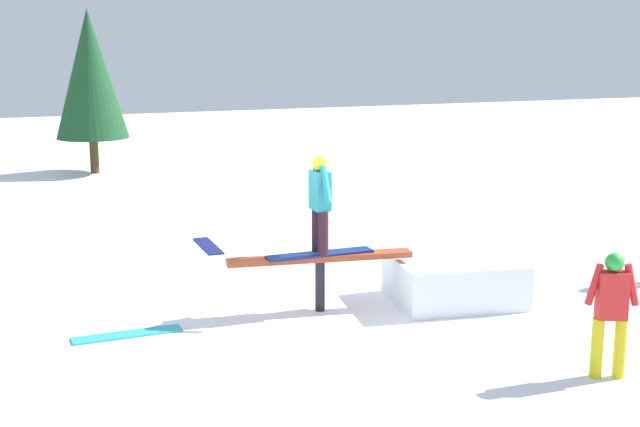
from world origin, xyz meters
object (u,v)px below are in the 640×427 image
Objects in this scene: loose_snowboard_cyan at (127,334)px; loose_snowboard_navy at (208,246)px; bystander_red at (611,308)px; main_rider_on_rail at (320,206)px; pine_tree_near at (90,74)px; rail_feature at (320,263)px.

loose_snowboard_cyan is 4.83m from loose_snowboard_navy.
loose_snowboard_navy is at bearing -46.92° from bystander_red.
main_rider_on_rail is 13.66m from pine_tree_near.
main_rider_on_rail is at bearing -171.66° from loose_snowboard_navy.
bystander_red is 0.33× the size of pine_tree_near.
bystander_red is at bearing -159.52° from loose_snowboard_navy.
loose_snowboard_navy is at bearing -82.30° from main_rider_on_rail.
main_rider_on_rail is 3.14m from loose_snowboard_cyan.
pine_tree_near is (4.10, -16.94, 1.87)m from bystander_red.
bystander_red is at bearing 130.77° from rail_feature.
rail_feature is 2.84m from loose_snowboard_cyan.
main_rider_on_rail reaches higher than bystander_red.
rail_feature is 4.34m from loose_snowboard_navy.
bystander_red is 1.12× the size of loose_snowboard_navy.
rail_feature is 1.71× the size of main_rider_on_rail.
rail_feature is 0.60× the size of pine_tree_near.
rail_feature reaches higher than loose_snowboard_cyan.
rail_feature is 1.87× the size of loose_snowboard_cyan.
pine_tree_near is (1.79, -13.49, 1.18)m from main_rider_on_rail.
main_rider_on_rail is 1.18× the size of loose_snowboard_navy.
bystander_red reaches higher than loose_snowboard_cyan.
loose_snowboard_navy is (-2.07, -4.36, 0.00)m from loose_snowboard_cyan.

